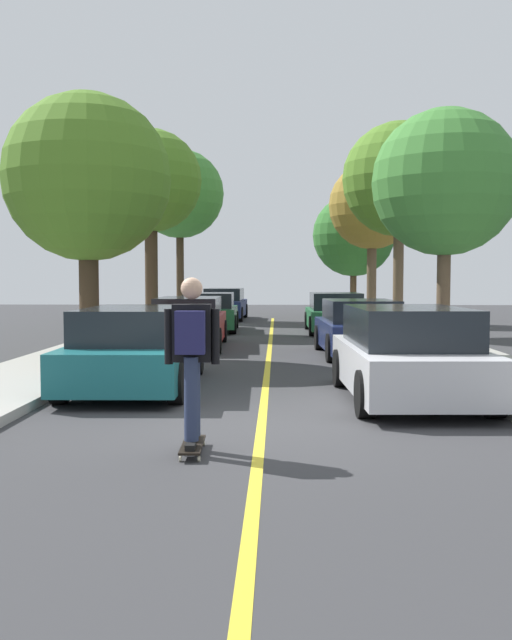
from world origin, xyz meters
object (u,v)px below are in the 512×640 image
(parked_car_left_far, at_px, (209,312))
(parked_car_right_far, at_px, (335,313))
(street_tree_left_near, at_px, (151,182))
(street_tree_right_far, at_px, (372,207))
(parked_car_left_nearest, at_px, (137,348))
(street_tree_right_near, at_px, (399,180))
(fire_hydrant, at_px, (73,350))
(skateboard, at_px, (193,445))
(street_tree_left_far, at_px, (180,194))
(parked_car_right_nearest, at_px, (408,354))
(parked_car_left_farthest, at_px, (224,304))
(street_tree_right_nearest, at_px, (445,183))
(skateboarder, at_px, (192,350))
(street_tree_left_nearest, at_px, (87,179))
(parked_car_right_near, at_px, (360,329))
(street_tree_right_farthest, at_px, (354,236))
(parked_car_left_near, at_px, (188,322))

(parked_car_left_far, distance_m, parked_car_right_far, 4.39)
(street_tree_left_near, distance_m, street_tree_right_far, 9.51)
(parked_car_left_nearest, distance_m, street_tree_right_near, 12.89)
(street_tree_right_far, distance_m, fire_hydrant, 17.67)
(parked_car_left_far, height_order, skateboard, parked_car_left_far)
(street_tree_left_far, bearing_deg, skateboard, -81.85)
(parked_car_left_far, relative_size, parked_car_right_nearest, 1.01)
(parked_car_left_farthest, xyz_separation_m, street_tree_right_nearest, (6.18, -15.23, 3.32))
(street_tree_left_near, distance_m, fire_hydrant, 11.19)
(street_tree_right_nearest, xyz_separation_m, skateboarder, (-4.70, -8.93, -2.90))
(skateboard, bearing_deg, parked_car_left_farthest, 93.50)
(skateboarder, bearing_deg, street_tree_left_far, 98.14)
(street_tree_right_far, bearing_deg, street_tree_left_nearest, -121.69)
(parked_car_left_nearest, relative_size, parked_car_right_nearest, 1.13)
(parked_car_right_near, height_order, street_tree_right_farthest, street_tree_right_farthest)
(street_tree_right_far, bearing_deg, fire_hydrant, -116.58)
(parked_car_left_far, height_order, street_tree_left_nearest, street_tree_left_nearest)
(street_tree_left_nearest, relative_size, skateboarder, 3.29)
(parked_car_right_near, bearing_deg, parked_car_right_far, 90.00)
(parked_car_right_far, bearing_deg, street_tree_right_near, -43.35)
(street_tree_right_farthest, bearing_deg, street_tree_right_near, -90.00)
(street_tree_right_far, relative_size, skateboarder, 3.61)
(parked_car_left_nearest, relative_size, street_tree_right_near, 0.71)
(street_tree_right_farthest, relative_size, skateboarder, 3.34)
(parked_car_left_near, bearing_deg, parked_car_left_nearest, -89.98)
(parked_car_left_farthest, distance_m, street_tree_right_near, 11.85)
(parked_car_right_near, bearing_deg, street_tree_right_near, 71.47)
(parked_car_left_nearest, bearing_deg, skateboarder, -71.78)
(parked_car_right_nearest, bearing_deg, street_tree_right_far, 84.17)
(parked_car_right_nearest, height_order, street_tree_right_nearest, street_tree_right_nearest)
(street_tree_left_nearest, bearing_deg, fire_hydrant, -82.32)
(parked_car_left_farthest, bearing_deg, street_tree_left_far, -149.51)
(parked_car_left_far, relative_size, street_tree_left_far, 0.58)
(street_tree_left_nearest, xyz_separation_m, street_tree_right_near, (8.00, 6.70, 0.86))
(street_tree_left_far, relative_size, street_tree_right_far, 1.14)
(parked_car_left_nearest, bearing_deg, street_tree_left_nearest, 115.72)
(skateboarder, bearing_deg, street_tree_right_nearest, 62.25)
(street_tree_right_far, height_order, skateboard, street_tree_right_far)
(parked_car_left_nearest, height_order, street_tree_left_far, street_tree_left_far)
(parked_car_left_nearest, xyz_separation_m, skateboard, (1.48, -4.46, -0.58))
(street_tree_left_far, bearing_deg, parked_car_left_near, -81.11)
(street_tree_right_farthest, bearing_deg, street_tree_right_nearest, -90.00)
(street_tree_right_farthest, bearing_deg, parked_car_left_near, -110.45)
(street_tree_right_near, bearing_deg, street_tree_right_farthest, 90.00)
(parked_car_left_farthest, bearing_deg, parked_car_left_near, -90.01)
(parked_car_left_near, distance_m, skateboarder, 11.55)
(fire_hydrant, bearing_deg, parked_car_left_nearest, -42.89)
(parked_car_left_near, relative_size, street_tree_right_farthest, 0.78)
(parked_car_right_nearest, relative_size, parked_car_right_near, 0.98)
(skateboard, bearing_deg, parked_car_left_nearest, 108.34)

